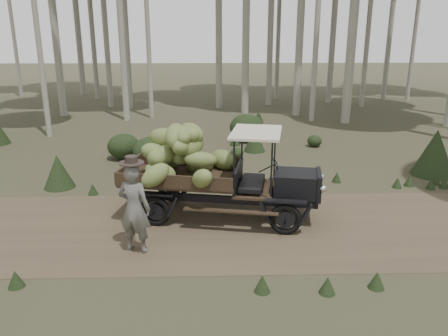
# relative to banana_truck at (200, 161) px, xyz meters

# --- Properties ---
(ground) EXTENTS (120.00, 120.00, 0.00)m
(ground) POSITION_rel_banana_truck_xyz_m (1.40, -0.69, -1.30)
(ground) COLOR #473D2B
(ground) RESTS_ON ground
(dirt_track) EXTENTS (70.00, 4.00, 0.01)m
(dirt_track) POSITION_rel_banana_truck_xyz_m (1.40, -0.69, -1.29)
(dirt_track) COLOR brown
(dirt_track) RESTS_ON ground
(banana_truck) EXTENTS (4.60, 2.42, 2.23)m
(banana_truck) POSITION_rel_banana_truck_xyz_m (0.00, 0.00, 0.00)
(banana_truck) COLOR black
(banana_truck) RESTS_ON ground
(farmer) EXTENTS (0.73, 0.59, 1.89)m
(farmer) POSITION_rel_banana_truck_xyz_m (-1.20, -1.71, -0.40)
(farmer) COLOR #5E5C56
(farmer) RESTS_ON ground
(undergrowth) EXTENTS (24.24, 21.92, 1.38)m
(undergrowth) POSITION_rel_banana_truck_xyz_m (1.92, -1.31, -0.73)
(undergrowth) COLOR #233319
(undergrowth) RESTS_ON ground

